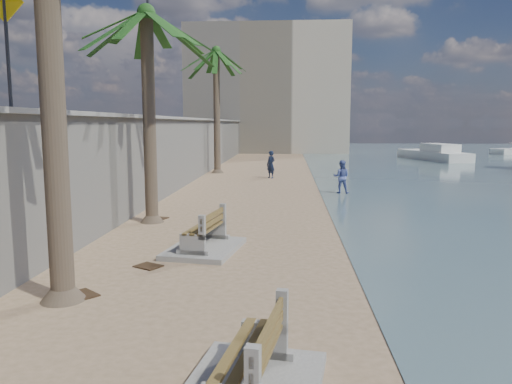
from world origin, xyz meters
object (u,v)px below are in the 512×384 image
object	(u,v)px
palm_mid	(146,16)
yacht_far	(433,156)
bench_near	(250,366)
person_a	(271,162)
palm_back	(216,53)
bench_far	(204,234)
person_b	(341,175)

from	to	relation	value
palm_mid	yacht_far	bearing A→B (deg)	59.55
bench_near	yacht_far	distance (m)	42.86
palm_mid	person_a	xyz separation A→B (m)	(3.50, 13.85, -5.74)
bench_near	yacht_far	xyz separation A→B (m)	(13.53, 40.66, -0.09)
yacht_far	palm_back	bearing A→B (deg)	110.42
bench_far	person_a	distance (m)	17.56
palm_mid	person_b	xyz separation A→B (m)	(7.07, 7.47, -5.82)
palm_mid	bench_near	bearing A→B (deg)	-68.81
bench_far	yacht_far	size ratio (longest dim) A/B	0.30
bench_near	yacht_far	world-z (taller)	yacht_far
bench_far	yacht_far	distance (m)	36.98
palm_mid	yacht_far	world-z (taller)	palm_mid
bench_near	palm_mid	xyz separation A→B (m)	(-4.12, 10.63, 6.25)
bench_far	bench_near	bearing A→B (deg)	-76.11
palm_mid	person_b	distance (m)	11.82
palm_back	bench_far	bearing A→B (deg)	-82.81
palm_mid	palm_back	bearing A→B (deg)	90.66
bench_near	person_a	distance (m)	24.50
palm_mid	person_a	bearing A→B (deg)	75.84
bench_far	palm_mid	world-z (taller)	palm_mid
bench_far	person_b	distance (m)	12.07
bench_near	bench_far	xyz separation A→B (m)	(-1.72, 6.97, 0.00)
bench_near	palm_back	world-z (taller)	palm_back
bench_near	bench_far	bearing A→B (deg)	103.89
palm_mid	palm_back	xyz separation A→B (m)	(-0.20, 16.88, 1.16)
palm_back	person_a	distance (m)	8.39
person_b	person_a	bearing A→B (deg)	-51.05
palm_mid	palm_back	distance (m)	16.92
person_a	person_b	distance (m)	7.32
bench_near	palm_mid	distance (m)	13.01
palm_back	yacht_far	size ratio (longest dim) A/B	1.02
bench_near	person_a	size ratio (longest dim) A/B	1.37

